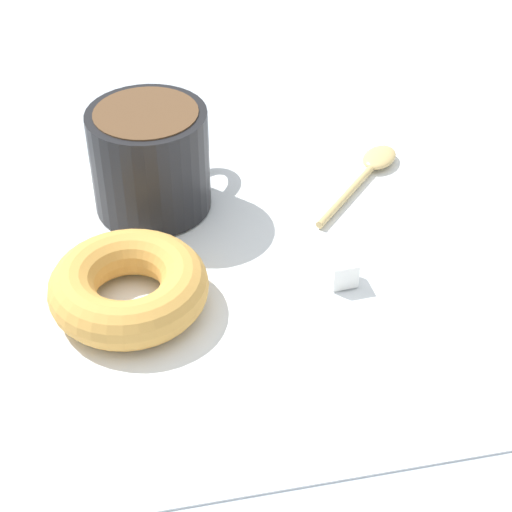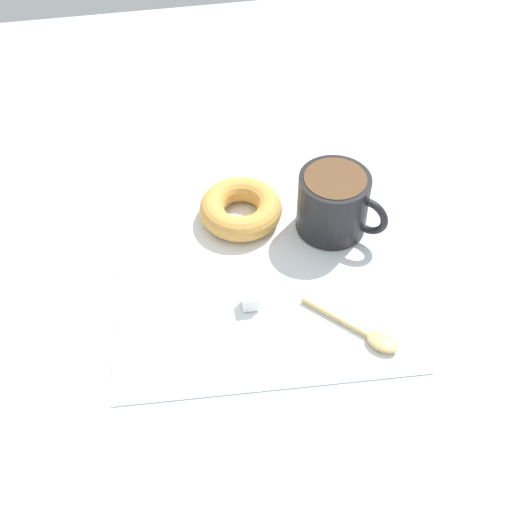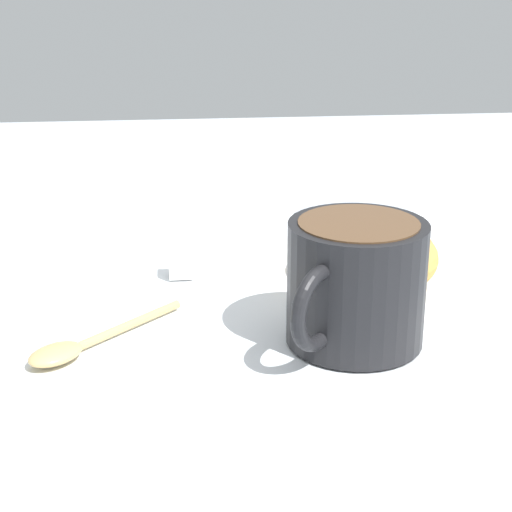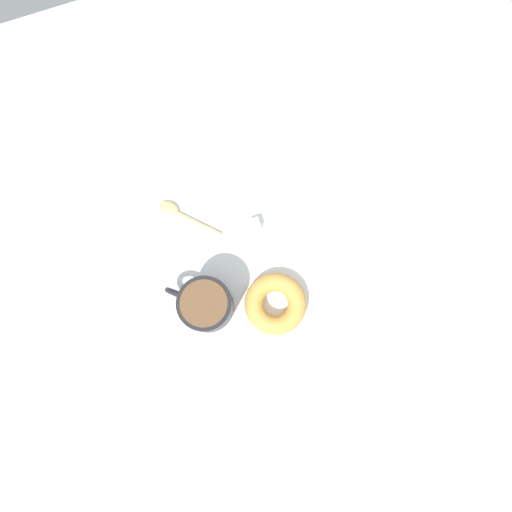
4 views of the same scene
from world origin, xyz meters
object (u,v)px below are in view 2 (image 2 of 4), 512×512
(spoon, at_px, (370,336))
(sugar_cube, at_px, (251,301))
(coffee_cup, at_px, (334,202))
(donut, at_px, (241,209))

(spoon, bearing_deg, sugar_cube, -28.95)
(coffee_cup, relative_size, spoon, 1.03)
(sugar_cube, bearing_deg, spoon, 151.05)
(coffee_cup, bearing_deg, spoon, 89.69)
(coffee_cup, distance_m, spoon, 0.18)
(donut, xyz_separation_m, spoon, (-0.11, 0.21, -0.01))
(donut, bearing_deg, spoon, 117.56)
(coffee_cup, xyz_separation_m, sugar_cube, (0.12, 0.11, -0.03))
(donut, distance_m, sugar_cube, 0.14)
(coffee_cup, height_order, sugar_cube, coffee_cup)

